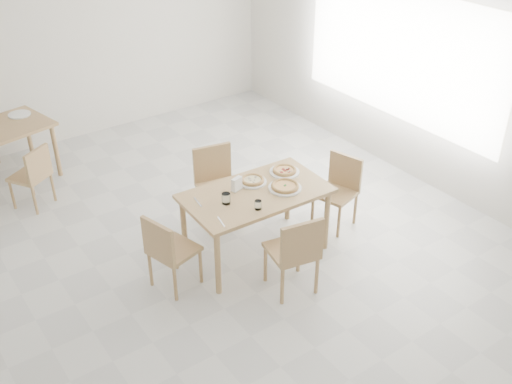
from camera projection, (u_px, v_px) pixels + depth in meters
room at (399, 55)px, 7.33m from camera, size 7.28×7.00×7.00m
main_table at (256, 199)px, 6.05m from camera, size 1.49×0.88×0.75m
chair_south at (296, 250)px, 5.58m from camera, size 0.50×0.50×0.87m
chair_north at (216, 180)px, 6.67m from camera, size 0.51×0.51×0.89m
chair_west at (168, 249)px, 5.65m from camera, size 0.49×0.49×0.82m
chair_east at (339, 186)px, 6.64m from camera, size 0.50×0.50×0.82m
plate_margherita at (285, 188)px, 6.05m from camera, size 0.34×0.34×0.02m
plate_mushroom at (253, 182)px, 6.16m from camera, size 0.29×0.29×0.02m
plate_pepperoni at (284, 172)px, 6.33m from camera, size 0.32×0.32×0.02m
pizza_margherita at (285, 186)px, 6.04m from camera, size 0.31×0.31×0.03m
pizza_mushroom at (252, 180)px, 6.15m from camera, size 0.27×0.27×0.03m
pizza_pepperoni at (285, 170)px, 6.32m from camera, size 0.29×0.29×0.03m
tumbler_a at (226, 199)px, 5.79m from camera, size 0.08×0.08×0.11m
tumbler_b at (258, 205)px, 5.71m from camera, size 0.07×0.07×0.09m
napkin_holder at (237, 185)px, 5.99m from camera, size 0.14×0.10×0.14m
fork_a at (198, 202)px, 5.83m from camera, size 0.04×0.19×0.01m
fork_b at (221, 222)px, 5.54m from camera, size 0.05×0.18×0.01m
chair_back_s at (34, 173)px, 6.95m from camera, size 0.53×0.53×0.77m
plate_empty at (19, 114)px, 7.61m from camera, size 0.28×0.28×0.02m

